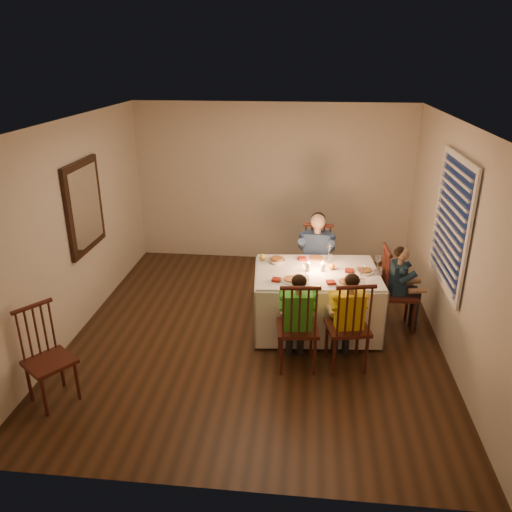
# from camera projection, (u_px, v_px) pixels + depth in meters

# --- Properties ---
(ground) EXTENTS (5.00, 5.00, 0.00)m
(ground) POSITION_uv_depth(u_px,v_px,m) (257.00, 332.00, 6.35)
(ground) COLOR black
(ground) RESTS_ON ground
(wall_left) EXTENTS (0.02, 5.00, 2.60)m
(wall_left) POSITION_uv_depth(u_px,v_px,m) (74.00, 229.00, 6.08)
(wall_left) COLOR beige
(wall_left) RESTS_ON ground
(wall_right) EXTENTS (0.02, 5.00, 2.60)m
(wall_right) POSITION_uv_depth(u_px,v_px,m) (454.00, 243.00, 5.64)
(wall_right) COLOR beige
(wall_right) RESTS_ON ground
(wall_back) EXTENTS (4.50, 0.02, 2.60)m
(wall_back) POSITION_uv_depth(u_px,v_px,m) (273.00, 184.00, 8.16)
(wall_back) COLOR beige
(wall_back) RESTS_ON ground
(ceiling) EXTENTS (5.00, 5.00, 0.00)m
(ceiling) POSITION_uv_depth(u_px,v_px,m) (257.00, 122.00, 5.37)
(ceiling) COLOR white
(ceiling) RESTS_ON wall_back
(dining_table) EXTENTS (1.62, 1.23, 0.77)m
(dining_table) POSITION_uv_depth(u_px,v_px,m) (316.00, 288.00, 6.23)
(dining_table) COLOR white
(dining_table) RESTS_ON ground
(chair_adult) EXTENTS (0.48, 0.46, 1.09)m
(chair_adult) POSITION_uv_depth(u_px,v_px,m) (314.00, 300.00, 7.18)
(chair_adult) COLOR black
(chair_adult) RESTS_ON ground
(chair_near_left) EXTENTS (0.49, 0.47, 1.09)m
(chair_near_left) POSITION_uv_depth(u_px,v_px,m) (296.00, 365.00, 5.67)
(chair_near_left) COLOR black
(chair_near_left) RESTS_ON ground
(chair_near_right) EXTENTS (0.52, 0.51, 1.09)m
(chair_near_right) POSITION_uv_depth(u_px,v_px,m) (345.00, 364.00, 5.68)
(chair_near_right) COLOR black
(chair_near_right) RESTS_ON ground
(chair_end) EXTENTS (0.45, 0.47, 1.09)m
(chair_end) POSITION_uv_depth(u_px,v_px,m) (394.00, 327.00, 6.46)
(chair_end) COLOR black
(chair_end) RESTS_ON ground
(chair_extra) EXTENTS (0.58, 0.58, 1.03)m
(chair_extra) POSITION_uv_depth(u_px,v_px,m) (57.00, 400.00, 5.10)
(chair_extra) COLOR black
(chair_extra) RESTS_ON ground
(adult) EXTENTS (0.51, 0.47, 1.29)m
(adult) POSITION_uv_depth(u_px,v_px,m) (314.00, 300.00, 7.18)
(adult) COLOR navy
(adult) RESTS_ON ground
(child_green) EXTENTS (0.43, 0.41, 1.15)m
(child_green) POSITION_uv_depth(u_px,v_px,m) (296.00, 365.00, 5.67)
(child_green) COLOR green
(child_green) RESTS_ON ground
(child_yellow) EXTENTS (0.46, 0.44, 1.15)m
(child_yellow) POSITION_uv_depth(u_px,v_px,m) (345.00, 364.00, 5.68)
(child_yellow) COLOR yellow
(child_yellow) RESTS_ON ground
(child_teal) EXTENTS (0.36, 0.39, 1.11)m
(child_teal) POSITION_uv_depth(u_px,v_px,m) (394.00, 327.00, 6.46)
(child_teal) COLOR #192E3E
(child_teal) RESTS_ON ground
(setting_adult) EXTENTS (0.28, 0.28, 0.02)m
(setting_adult) POSITION_uv_depth(u_px,v_px,m) (316.00, 259.00, 6.47)
(setting_adult) COLOR silver
(setting_adult) RESTS_ON dining_table
(setting_green) EXTENTS (0.28, 0.28, 0.02)m
(setting_green) POSITION_uv_depth(u_px,v_px,m) (291.00, 280.00, 5.87)
(setting_green) COLOR silver
(setting_green) RESTS_ON dining_table
(setting_yellow) EXTENTS (0.28, 0.28, 0.02)m
(setting_yellow) POSITION_uv_depth(u_px,v_px,m) (346.00, 283.00, 5.80)
(setting_yellow) COLOR silver
(setting_yellow) RESTS_ON dining_table
(setting_teal) EXTENTS (0.28, 0.28, 0.02)m
(setting_teal) POSITION_uv_depth(u_px,v_px,m) (364.00, 271.00, 6.11)
(setting_teal) COLOR silver
(setting_teal) RESTS_ON dining_table
(candle_left) EXTENTS (0.06, 0.06, 0.10)m
(candle_left) POSITION_uv_depth(u_px,v_px,m) (308.00, 267.00, 6.13)
(candle_left) COLOR white
(candle_left) RESTS_ON dining_table
(candle_right) EXTENTS (0.06, 0.06, 0.10)m
(candle_right) POSITION_uv_depth(u_px,v_px,m) (323.00, 267.00, 6.12)
(candle_right) COLOR white
(candle_right) RESTS_ON dining_table
(squash) EXTENTS (0.09, 0.09, 0.09)m
(squash) POSITION_uv_depth(u_px,v_px,m) (263.00, 257.00, 6.44)
(squash) COLOR yellow
(squash) RESTS_ON dining_table
(orange_fruit) EXTENTS (0.08, 0.08, 0.08)m
(orange_fruit) POSITION_uv_depth(u_px,v_px,m) (332.00, 266.00, 6.17)
(orange_fruit) COLOR orange
(orange_fruit) RESTS_ON dining_table
(serving_bowl) EXTENTS (0.28, 0.28, 0.05)m
(serving_bowl) POSITION_uv_depth(u_px,v_px,m) (277.00, 261.00, 6.38)
(serving_bowl) COLOR silver
(serving_bowl) RESTS_ON dining_table
(wall_mirror) EXTENTS (0.06, 0.95, 1.15)m
(wall_mirror) POSITION_uv_depth(u_px,v_px,m) (84.00, 206.00, 6.28)
(wall_mirror) COLOR black
(wall_mirror) RESTS_ON wall_left
(window_blinds) EXTENTS (0.07, 1.34, 1.54)m
(window_blinds) POSITION_uv_depth(u_px,v_px,m) (450.00, 223.00, 5.66)
(window_blinds) COLOR #0D1937
(window_blinds) RESTS_ON wall_right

